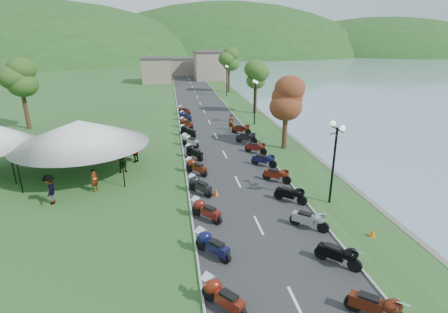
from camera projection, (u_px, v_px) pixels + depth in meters
name	position (u px, v px, depth m)	size (l,w,h in m)	color
road	(209.00, 122.00, 41.43)	(7.00, 120.00, 0.02)	#2E2E30
hills_backdrop	(176.00, 54.00, 190.70)	(360.00, 120.00, 76.00)	#285621
far_building	(179.00, 67.00, 82.30)	(18.00, 16.00, 5.00)	gray
moto_row_left	(204.00, 198.00, 21.01)	(2.60, 53.74, 1.10)	#331411
moto_row_right	(283.00, 184.00, 22.97)	(2.60, 30.85, 1.10)	#331411
vendor_tent_main	(82.00, 147.00, 25.81)	(6.53, 6.53, 4.00)	silver
tree_lakeside	(286.00, 109.00, 30.73)	(2.64, 2.64, 7.34)	#376121
pedestrian_a	(96.00, 191.00, 23.22)	(0.57, 0.41, 1.55)	slate
pedestrian_b	(95.00, 157.00, 29.65)	(0.95, 0.52, 1.95)	slate
pedestrian_c	(53.00, 203.00, 21.50)	(1.22, 0.50, 1.89)	slate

